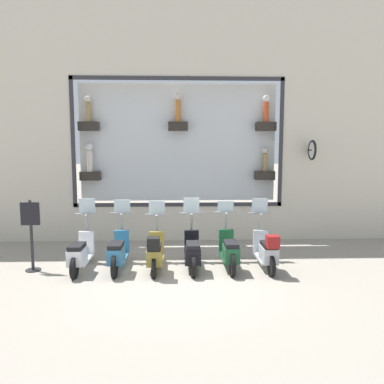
{
  "coord_description": "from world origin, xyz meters",
  "views": [
    {
      "loc": [
        -8.38,
        -0.01,
        2.97
      ],
      "look_at": [
        1.95,
        -0.38,
        1.74
      ],
      "focal_mm": 35.0,
      "sensor_mm": 36.0,
      "label": 1
    }
  ],
  "objects_px": {
    "scooter_silver_0": "(267,251)",
    "scooter_white_5": "(80,253)",
    "scooter_teal_4": "(118,252)",
    "shop_sign_post": "(31,233)",
    "scooter_green_1": "(229,251)",
    "scooter_black_2": "(192,252)",
    "scooter_olive_3": "(155,252)"
  },
  "relations": [
    {
      "from": "scooter_olive_3",
      "to": "scooter_white_5",
      "type": "relative_size",
      "value": 1.0
    },
    {
      "from": "scooter_black_2",
      "to": "scooter_green_1",
      "type": "bearing_deg",
      "value": -89.95
    },
    {
      "from": "scooter_teal_4",
      "to": "shop_sign_post",
      "type": "height_order",
      "value": "shop_sign_post"
    },
    {
      "from": "scooter_silver_0",
      "to": "scooter_green_1",
      "type": "distance_m",
      "value": 0.91
    },
    {
      "from": "scooter_green_1",
      "to": "scooter_teal_4",
      "type": "relative_size",
      "value": 1.0
    },
    {
      "from": "scooter_green_1",
      "to": "scooter_silver_0",
      "type": "bearing_deg",
      "value": -94.13
    },
    {
      "from": "scooter_olive_3",
      "to": "scooter_teal_4",
      "type": "relative_size",
      "value": 0.99
    },
    {
      "from": "scooter_black_2",
      "to": "scooter_olive_3",
      "type": "height_order",
      "value": "scooter_black_2"
    },
    {
      "from": "scooter_black_2",
      "to": "scooter_olive_3",
      "type": "xyz_separation_m",
      "value": [
        -0.07,
        0.9,
        0.02
      ]
    },
    {
      "from": "scooter_black_2",
      "to": "scooter_white_5",
      "type": "relative_size",
      "value": 1.0
    },
    {
      "from": "scooter_silver_0",
      "to": "scooter_green_1",
      "type": "relative_size",
      "value": 0.99
    },
    {
      "from": "scooter_silver_0",
      "to": "scooter_white_5",
      "type": "relative_size",
      "value": 1.0
    },
    {
      "from": "scooter_black_2",
      "to": "shop_sign_post",
      "type": "bearing_deg",
      "value": 89.4
    },
    {
      "from": "scooter_olive_3",
      "to": "scooter_silver_0",
      "type": "bearing_deg",
      "value": -89.87
    },
    {
      "from": "scooter_silver_0",
      "to": "scooter_olive_3",
      "type": "bearing_deg",
      "value": 90.13
    },
    {
      "from": "scooter_olive_3",
      "to": "scooter_teal_4",
      "type": "xyz_separation_m",
      "value": [
        0.07,
        0.9,
        -0.02
      ]
    },
    {
      "from": "scooter_green_1",
      "to": "scooter_black_2",
      "type": "distance_m",
      "value": 0.9
    },
    {
      "from": "scooter_green_1",
      "to": "shop_sign_post",
      "type": "bearing_deg",
      "value": 89.52
    },
    {
      "from": "scooter_silver_0",
      "to": "shop_sign_post",
      "type": "xyz_separation_m",
      "value": [
        0.11,
        5.68,
        0.46
      ]
    },
    {
      "from": "scooter_silver_0",
      "to": "scooter_olive_3",
      "type": "distance_m",
      "value": 2.71
    },
    {
      "from": "scooter_olive_3",
      "to": "scooter_green_1",
      "type": "bearing_deg",
      "value": -87.73
    },
    {
      "from": "scooter_white_5",
      "to": "shop_sign_post",
      "type": "distance_m",
      "value": 1.27
    },
    {
      "from": "scooter_olive_3",
      "to": "scooter_teal_4",
      "type": "height_order",
      "value": "scooter_teal_4"
    },
    {
      "from": "scooter_green_1",
      "to": "scooter_black_2",
      "type": "bearing_deg",
      "value": 90.05
    },
    {
      "from": "scooter_olive_3",
      "to": "scooter_white_5",
      "type": "distance_m",
      "value": 1.81
    },
    {
      "from": "scooter_green_1",
      "to": "scooter_black_2",
      "type": "relative_size",
      "value": 1.0
    },
    {
      "from": "shop_sign_post",
      "to": "scooter_white_5",
      "type": "bearing_deg",
      "value": -92.05
    },
    {
      "from": "scooter_green_1",
      "to": "scooter_white_5",
      "type": "xyz_separation_m",
      "value": [
        -0.0,
        3.62,
        -0.01
      ]
    },
    {
      "from": "scooter_olive_3",
      "to": "scooter_black_2",
      "type": "bearing_deg",
      "value": -85.52
    },
    {
      "from": "scooter_white_5",
      "to": "scooter_teal_4",
      "type": "bearing_deg",
      "value": -89.87
    },
    {
      "from": "scooter_teal_4",
      "to": "scooter_white_5",
      "type": "relative_size",
      "value": 1.0
    },
    {
      "from": "scooter_white_5",
      "to": "shop_sign_post",
      "type": "relative_size",
      "value": 1.04
    }
  ]
}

